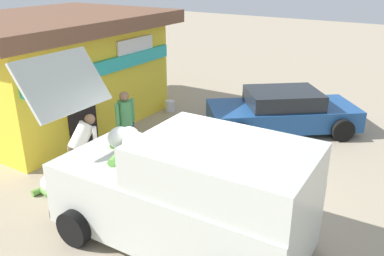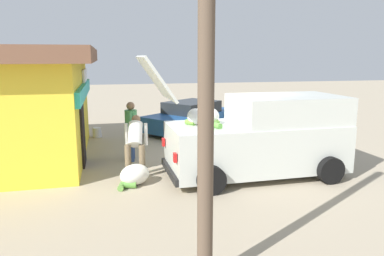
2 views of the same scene
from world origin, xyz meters
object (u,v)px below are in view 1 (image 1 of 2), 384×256
Objects in this scene: customer_bending at (81,144)px; paint_bucket at (170,106)px; unloaded_banana_pile at (58,183)px; delivery_van at (188,192)px; parked_sedan at (282,112)px; vendor_standing at (126,120)px; storefront_bar at (56,68)px.

customer_bending is 4.90m from paint_bucket.
paint_bucket is at bearing 10.73° from unloaded_banana_pile.
delivery_van is at bearing -100.09° from customer_bending.
paint_bucket is (5.26, 4.16, -0.80)m from delivery_van.
unloaded_banana_pile reaches higher than paint_bucket.
unloaded_banana_pile is (-0.66, 0.09, -0.66)m from customer_bending.
parked_sedan is 4.64× the size of unloaded_banana_pile.
parked_sedan is at bearing -34.48° from vendor_standing.
vendor_standing is 1.44m from customer_bending.
storefront_bar reaches higher than parked_sedan.
parked_sedan is (5.67, 0.54, -0.41)m from delivery_van.
parked_sedan is at bearing 5.47° from delivery_van.
vendor_standing is (-3.69, 2.53, 0.41)m from parked_sedan.
vendor_standing reaches higher than parked_sedan.
delivery_van is at bearing -113.41° from storefront_bar.
vendor_standing is 1.82× the size of unloaded_banana_pile.
paint_bucket is (3.29, 1.09, -0.79)m from vendor_standing.
storefront_bar reaches higher than unloaded_banana_pile.
customer_bending is at bearing -166.77° from paint_bucket.
paint_bucket is (2.50, -2.22, -1.46)m from storefront_bar.
parked_sedan is at bearing -24.23° from unloaded_banana_pile.
customer_bending is at bearing -7.83° from unloaded_banana_pile.
unloaded_banana_pile is 2.61× the size of paint_bucket.
parked_sedan is at bearing -83.64° from paint_bucket.
delivery_van is 3.66m from vendor_standing.
unloaded_banana_pile is at bearing 155.77° from parked_sedan.
parked_sedan is 12.14× the size of paint_bucket.
customer_bending is (-5.12, 2.51, 0.32)m from parked_sedan.
customer_bending is 0.94m from unloaded_banana_pile.
vendor_standing is at bearing -161.73° from paint_bucket.
storefront_bar is 6.61m from parked_sedan.
paint_bucket is at bearing -41.58° from storefront_bar.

